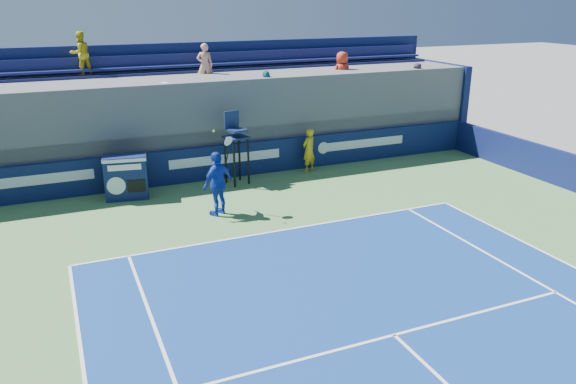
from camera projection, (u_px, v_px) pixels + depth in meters
name	position (u px, v px, depth m)	size (l,w,h in m)	color
ball_person	(309.00, 150.00, 20.32)	(0.58, 0.38, 1.59)	gold
back_hoarding	(225.00, 161.00, 19.69)	(20.40, 0.21, 1.20)	#0C1843
match_clock	(126.00, 176.00, 17.62)	(1.42, 0.93, 1.40)	#0E1946
umpire_chair	(236.00, 140.00, 18.77)	(0.85, 0.85, 2.48)	black
tennis_player	(218.00, 183.00, 16.19)	(1.20, 0.95, 2.57)	#1433A9
stadium_seating	(208.00, 116.00, 21.06)	(21.00, 4.05, 4.94)	#525257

